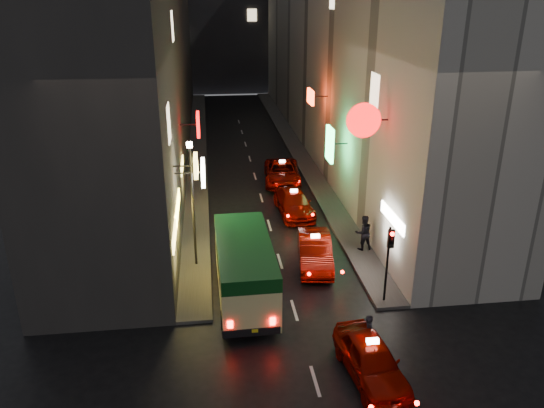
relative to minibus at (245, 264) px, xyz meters
name	(u,v)px	position (x,y,z in m)	size (l,w,h in m)	color
building_left	(144,43)	(-5.97, 24.38, 7.21)	(7.44, 52.00, 18.00)	#34312F
building_right	(341,40)	(10.03, 24.38, 7.21)	(7.97, 52.00, 18.00)	#BCB8AD
building_far	(226,6)	(2.03, 56.38, 9.22)	(30.00, 10.00, 22.00)	#2E2E33
sidewalk_left	(198,150)	(-2.22, 24.38, -1.71)	(1.50, 52.00, 0.15)	#4B4845
sidewalk_right	(295,146)	(6.28, 24.38, -1.71)	(1.50, 52.00, 0.15)	#4B4845
minibus	(245,264)	(0.00, 0.00, 0.00)	(2.39, 6.59, 2.83)	#E5E58F
taxi_near	(371,357)	(4.00, -5.62, -0.96)	(2.69, 5.41, 1.83)	#7B0900
taxi_second	(315,249)	(3.70, 2.82, -0.92)	(2.92, 5.70, 1.91)	#7B0900
taxi_third	(294,201)	(3.74, 9.53, -0.97)	(2.36, 5.20, 1.79)	#7B0900
taxi_far	(282,171)	(3.84, 15.30, -0.92)	(2.71, 5.63, 1.90)	#7B0900
pedestrian_crossing	(369,331)	(4.36, -4.19, -0.90)	(0.58, 0.37, 1.77)	black
pedestrian_sidewalk	(364,230)	(6.49, 3.94, -0.56)	(0.81, 0.50, 2.14)	black
traffic_light	(390,249)	(6.03, -1.14, 0.90)	(0.26, 0.43, 3.50)	black
lamp_post	(192,197)	(-2.17, 3.38, 1.94)	(0.28, 0.28, 6.22)	black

